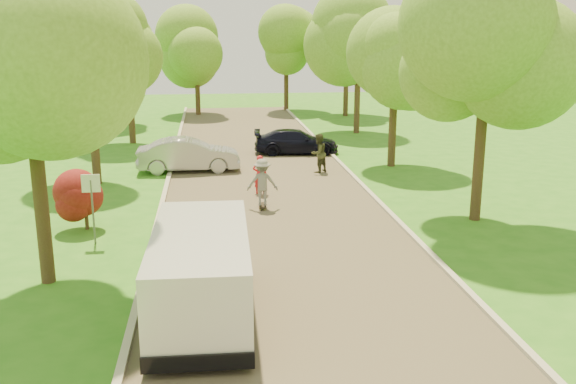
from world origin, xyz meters
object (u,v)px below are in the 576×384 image
minivan (201,272)px  silver_sedan (189,155)px  skateboarder (262,182)px  street_sign (92,194)px  person_olive (318,153)px  longboard (263,206)px  person_striped (260,175)px  dark_sedan (296,142)px

minivan → silver_sedan: bearing=93.9°
minivan → skateboarder: bearing=77.8°
silver_sedan → skateboarder: 7.26m
street_sign → silver_sedan: bearing=75.4°
silver_sedan → person_olive: size_ratio=2.62×
minivan → longboard: (2.14, 8.90, -0.97)m
minivan → person_olive: bearing=71.8°
street_sign → skateboarder: street_sign is taller
person_striped → street_sign: bearing=58.1°
dark_sedan → person_olive: size_ratio=2.47×
street_sign → person_striped: bearing=44.4°
minivan → person_olive: size_ratio=3.09×
person_olive → skateboarder: bearing=23.5°
street_sign → minivan: 6.50m
street_sign → skateboarder: (5.44, 3.32, -0.58)m
skateboarder → person_olive: skateboarder is taller
longboard → person_olive: person_olive is taller
silver_sedan → person_striped: 5.44m
dark_sedan → person_olive: (0.39, -4.62, 0.25)m
minivan → dark_sedan: bearing=77.3°
dark_sedan → silver_sedan: bearing=128.2°
skateboarder → person_striped: (0.08, 2.08, -0.19)m
longboard → person_striped: 2.19m
minivan → silver_sedan: minivan is taller
skateboarder → minivan: bearing=81.6°
longboard → person_striped: (0.08, 2.08, 0.69)m
silver_sedan → dark_sedan: (5.50, 3.64, -0.13)m
street_sign → person_striped: (5.52, 5.41, -0.78)m
street_sign → dark_sedan: size_ratio=0.49×
minivan → skateboarder: 9.15m
person_olive → minivan: bearing=32.1°
street_sign → minivan: (3.30, -5.58, -0.49)m
street_sign → longboard: bearing=31.4°
silver_sedan → person_olive: (5.88, -0.98, 0.12)m
street_sign → skateboarder: 6.40m
silver_sedan → skateboarder: size_ratio=2.69×
street_sign → silver_sedan: size_ratio=0.47×
silver_sedan → longboard: bearing=-157.9°
dark_sedan → skateboarder: 10.66m
dark_sedan → person_striped: (-2.58, -8.24, 0.15)m
minivan → longboard: minivan is taller
silver_sedan → person_striped: bearing=-148.5°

